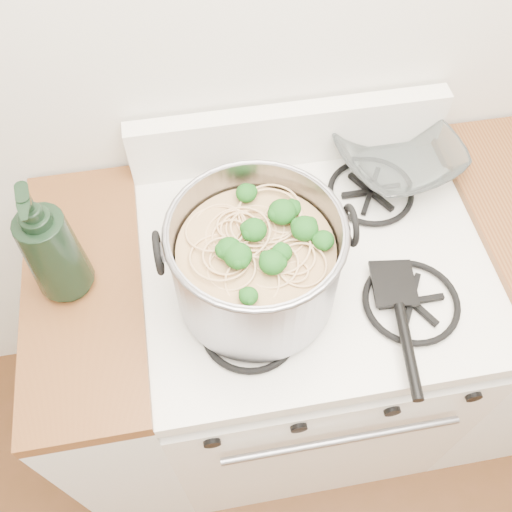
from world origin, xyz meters
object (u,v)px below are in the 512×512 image
Objects in this scene: spatula at (394,281)px; glass_bowl at (396,161)px; stock_pot at (256,264)px; bottle at (48,243)px; gas_range at (301,346)px.

spatula is 0.34m from glass_bowl.
stock_pot reaches higher than spatula.
gas_range is at bearing -8.85° from bottle.
bottle is at bearing 178.32° from gas_range.
bottle is at bearing -165.39° from glass_bowl.
spatula is at bearing -36.74° from gas_range.
bottle is (-0.67, 0.12, 0.14)m from spatula.
stock_pot is 3.21× the size of glass_bowl.
bottle reaches higher than gas_range.
bottle is (-0.77, -0.20, 0.13)m from glass_bowl.
stock_pot is 1.22× the size of bottle.
gas_range is at bearing -138.55° from glass_bowl.
spatula is (0.29, -0.04, -0.09)m from stock_pot.
glass_bowl is (0.25, 0.22, 0.50)m from gas_range.
gas_range is 3.08× the size of bottle.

